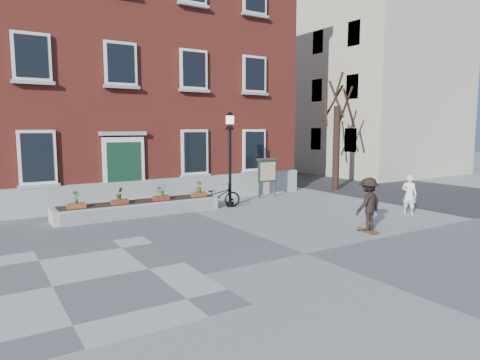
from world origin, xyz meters
TOP-DOWN VIEW (x-y plane):
  - ground at (0.00, 0.00)m, footprint 100.00×100.00m
  - checker_patch at (-6.00, 1.00)m, footprint 6.00×6.00m
  - bicycle at (1.18, 6.83)m, footprint 2.03×1.13m
  - parked_car at (10.48, 17.19)m, footprint 2.74×3.95m
  - bystander at (6.69, 1.80)m, footprint 0.52×0.65m
  - brick_building at (-2.00, 13.98)m, footprint 18.40×10.85m
  - planter_assembly at (-1.99, 7.18)m, footprint 6.20×1.12m
  - bare_tree at (9.01, 8.01)m, footprint 1.83×1.83m
  - side_street at (17.99, 19.78)m, footprint 15.20×36.00m
  - lamp_post at (1.80, 6.84)m, footprint 0.40×0.40m
  - notice_board at (4.45, 7.86)m, footprint 1.10×0.16m
  - skateboarder at (3.19, 0.72)m, footprint 1.15×0.78m

SIDE VIEW (x-z plane):
  - ground at x=0.00m, z-range 0.00..0.00m
  - checker_patch at x=-6.00m, z-range 0.00..0.01m
  - planter_assembly at x=-1.99m, z-range -0.27..0.88m
  - bicycle at x=1.18m, z-range 0.00..1.01m
  - parked_car at x=10.48m, z-range 0.00..1.23m
  - bystander at x=6.69m, z-range 0.00..1.53m
  - skateboarder at x=3.19m, z-range 0.03..1.78m
  - notice_board at x=4.45m, z-range 0.33..2.20m
  - lamp_post at x=1.80m, z-range 0.57..4.50m
  - bare_tree at x=9.01m, z-range -0.29..5.87m
  - brick_building at x=-2.00m, z-range 0.00..12.60m
  - side_street at x=17.99m, z-range -0.23..14.27m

